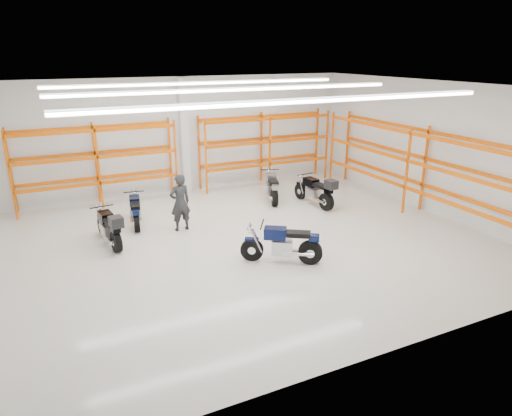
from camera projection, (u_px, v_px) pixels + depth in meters
name	position (u px, v px, depth m)	size (l,w,h in m)	color
ground	(245.00, 242.00, 13.65)	(14.00, 14.00, 0.00)	beige
room_shell	(244.00, 132.00, 12.60)	(14.02, 12.02, 4.51)	silver
motorcycle_main	(285.00, 245.00, 12.15)	(1.94, 1.32, 1.09)	black
motorcycle_back_a	(110.00, 228.00, 13.22)	(0.73, 2.18, 1.12)	black
motorcycle_back_b	(135.00, 212.00, 14.82)	(0.73, 2.01, 0.99)	black
motorcycle_back_c	(272.00, 188.00, 17.27)	(0.99, 2.12, 1.07)	black
motorcycle_back_d	(317.00, 191.00, 16.63)	(0.72, 2.27, 1.17)	black
standing_man	(180.00, 203.00, 14.26)	(0.66, 0.44, 1.82)	black
structural_column	(184.00, 136.00, 17.89)	(0.32, 0.32, 4.50)	white
pallet_racking_back_left	(96.00, 158.00, 16.37)	(5.67, 0.87, 3.00)	#DC3A00
pallet_racking_back_right	(266.00, 142.00, 19.13)	(5.67, 0.87, 3.00)	#DC3A00
pallet_racking_side	(417.00, 161.00, 15.69)	(0.87, 9.07, 3.00)	#DC3A00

